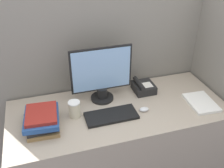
% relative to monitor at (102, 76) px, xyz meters
% --- Properties ---
extents(cubicle_panel_rear, '(2.05, 0.04, 1.74)m').
position_rel_monitor_xyz_m(cubicle_panel_rear, '(0.09, 0.22, -0.08)').
color(cubicle_panel_rear, gray).
rests_on(cubicle_panel_rear, ground_plane).
extents(cubicle_panel_right, '(0.04, 0.76, 1.74)m').
position_rel_monitor_xyz_m(cubicle_panel_right, '(0.95, -0.13, -0.08)').
color(cubicle_panel_right, gray).
rests_on(cubicle_panel_right, ground_plane).
extents(desk, '(1.65, 0.70, 0.74)m').
position_rel_monitor_xyz_m(desk, '(0.09, -0.16, -0.58)').
color(desk, tan).
rests_on(desk, ground_plane).
extents(monitor, '(0.48, 0.18, 0.44)m').
position_rel_monitor_xyz_m(monitor, '(0.00, 0.00, 0.00)').
color(monitor, black).
rests_on(monitor, desk).
extents(keyboard, '(0.38, 0.17, 0.02)m').
position_rel_monitor_xyz_m(keyboard, '(0.00, -0.24, -0.20)').
color(keyboard, black).
rests_on(keyboard, desk).
extents(mouse, '(0.07, 0.05, 0.03)m').
position_rel_monitor_xyz_m(mouse, '(0.26, -0.25, -0.20)').
color(mouse, silver).
rests_on(mouse, desk).
extents(coffee_cup, '(0.09, 0.09, 0.12)m').
position_rel_monitor_xyz_m(coffee_cup, '(-0.25, -0.16, -0.15)').
color(coffee_cup, beige).
rests_on(coffee_cup, desk).
extents(book_stack, '(0.26, 0.31, 0.12)m').
position_rel_monitor_xyz_m(book_stack, '(-0.48, -0.21, -0.15)').
color(book_stack, olive).
rests_on(book_stack, desk).
extents(desk_telephone, '(0.17, 0.18, 0.10)m').
position_rel_monitor_xyz_m(desk_telephone, '(0.36, 0.01, -0.17)').
color(desk_telephone, black).
rests_on(desk_telephone, desk).
extents(paper_pile, '(0.21, 0.28, 0.02)m').
position_rel_monitor_xyz_m(paper_pile, '(0.72, -0.29, -0.20)').
color(paper_pile, white).
rests_on(paper_pile, desk).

